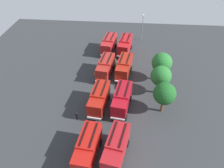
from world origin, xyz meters
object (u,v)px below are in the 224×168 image
at_px(firefighter_0, 115,61).
at_px(fire_truck_4, 125,45).
at_px(lamppost, 142,26).
at_px(fire_truck_0, 109,44).
at_px(fire_truck_2, 99,98).
at_px(firefighter_1, 77,116).
at_px(fire_truck_1, 106,67).
at_px(fire_truck_5, 124,67).
at_px(tree_0, 162,63).
at_px(traffic_cone_0, 95,73).
at_px(fire_truck_7, 116,147).
at_px(tree_1, 161,76).
at_px(fire_truck_6, 122,99).
at_px(tree_2, 165,94).
at_px(fire_truck_3, 88,147).

bearing_deg(firefighter_0, fire_truck_4, -168.89).
bearing_deg(lamppost, fire_truck_4, -31.01).
xyz_separation_m(firefighter_0, lamppost, (-12.77, 6.24, 3.23)).
bearing_deg(fire_truck_0, firefighter_0, 26.18).
bearing_deg(fire_truck_2, fire_truck_4, 175.79).
distance_m(fire_truck_2, firefighter_1, 4.82).
relative_size(fire_truck_1, fire_truck_4, 1.00).
relative_size(fire_truck_0, fire_truck_5, 1.00).
bearing_deg(fire_truck_2, tree_0, 135.48).
relative_size(fire_truck_1, firefighter_0, 4.45).
height_order(fire_truck_1, fire_truck_5, same).
relative_size(fire_truck_0, traffic_cone_0, 10.56).
height_order(fire_truck_7, tree_1, tree_1).
distance_m(fire_truck_7, firefighter_0, 23.93).
height_order(fire_truck_1, tree_0, tree_0).
height_order(fire_truck_5, fire_truck_6, same).
bearing_deg(firefighter_1, firefighter_0, -6.79).
xyz_separation_m(firefighter_1, tree_2, (-3.29, 14.32, 3.05)).
distance_m(fire_truck_5, traffic_cone_0, 6.50).
relative_size(fire_truck_0, fire_truck_4, 1.00).
distance_m(fire_truck_3, lamppost, 37.89).
xyz_separation_m(fire_truck_7, traffic_cone_0, (-19.73, -5.99, -1.80)).
distance_m(fire_truck_6, fire_truck_7, 9.96).
distance_m(fire_truck_2, fire_truck_7, 10.44).
xyz_separation_m(fire_truck_0, firefighter_0, (5.89, 1.92, -1.22)).
relative_size(fire_truck_3, fire_truck_4, 0.99).
bearing_deg(fire_truck_2, fire_truck_6, 98.98).
bearing_deg(fire_truck_3, firefighter_0, -178.43).
bearing_deg(tree_1, fire_truck_3, -36.27).
distance_m(firefighter_1, traffic_cone_0, 13.25).
bearing_deg(firefighter_0, lamppost, -175.60).
height_order(fire_truck_3, lamppost, lamppost).
height_order(fire_truck_0, fire_truck_1, same).
bearing_deg(fire_truck_0, tree_0, 55.31).
height_order(firefighter_1, tree_2, tree_2).
distance_m(fire_truck_6, lamppost, 27.01).
bearing_deg(fire_truck_7, fire_truck_4, -169.38).
bearing_deg(fire_truck_1, tree_0, 94.72).
xyz_separation_m(fire_truck_6, traffic_cone_0, (-9.77, -6.29, -1.80)).
relative_size(firefighter_1, tree_2, 0.28).
xyz_separation_m(fire_truck_2, fire_truck_6, (-0.18, 3.96, 0.00)).
relative_size(fire_truck_2, tree_2, 1.25).
height_order(fire_truck_3, tree_0, tree_0).
xyz_separation_m(fire_truck_4, fire_truck_6, (19.60, 0.25, 0.00)).
height_order(firefighter_0, firefighter_1, firefighter_1).
bearing_deg(lamppost, fire_truck_0, -49.87).
relative_size(fire_truck_6, tree_2, 1.26).
bearing_deg(tree_2, fire_truck_5, -145.18).
bearing_deg(fire_truck_3, lamppost, 173.69).
height_order(fire_truck_3, tree_2, tree_2).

